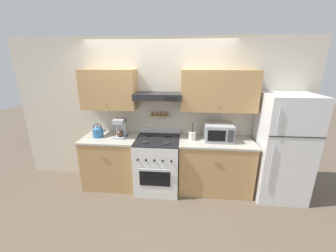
{
  "coord_description": "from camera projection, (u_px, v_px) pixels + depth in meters",
  "views": [
    {
      "loc": [
        0.46,
        -2.89,
        2.16
      ],
      "look_at": [
        0.18,
        0.27,
        1.16
      ],
      "focal_mm": 22.0,
      "sensor_mm": 36.0,
      "label": 1
    }
  ],
  "objects": [
    {
      "name": "ground_plane",
      "position": [
        156.0,
        196.0,
        3.44
      ],
      "size": [
        16.0,
        16.0,
        0.0
      ],
      "primitive_type": "plane",
      "color": "brown"
    },
    {
      "name": "wall_back",
      "position": [
        163.0,
        106.0,
        3.58
      ],
      "size": [
        5.2,
        0.46,
        2.55
      ],
      "color": "beige",
      "rests_on": "ground_plane"
    },
    {
      "name": "counter_left",
      "position": [
        112.0,
        161.0,
        3.68
      ],
      "size": [
        0.93,
        0.65,
        0.91
      ],
      "color": "tan",
      "rests_on": "ground_plane"
    },
    {
      "name": "counter_right",
      "position": [
        215.0,
        165.0,
        3.53
      ],
      "size": [
        1.22,
        0.65,
        0.91
      ],
      "color": "tan",
      "rests_on": "ground_plane"
    },
    {
      "name": "stove_range",
      "position": [
        158.0,
        164.0,
        3.56
      ],
      "size": [
        0.72,
        0.74,
        1.0
      ],
      "color": "white",
      "rests_on": "ground_plane"
    },
    {
      "name": "refrigerator",
      "position": [
        282.0,
        147.0,
        3.27
      ],
      "size": [
        0.76,
        0.73,
        1.7
      ],
      "color": "white",
      "rests_on": "ground_plane"
    },
    {
      "name": "tea_kettle",
      "position": [
        98.0,
        132.0,
        3.53
      ],
      "size": [
        0.23,
        0.18,
        0.24
      ],
      "color": "teal",
      "rests_on": "counter_left"
    },
    {
      "name": "coffee_maker",
      "position": [
        120.0,
        128.0,
        3.51
      ],
      "size": [
        0.17,
        0.23,
        0.33
      ],
      "color": "#ADAFB5",
      "rests_on": "counter_left"
    },
    {
      "name": "microwave",
      "position": [
        219.0,
        132.0,
        3.36
      ],
      "size": [
        0.45,
        0.36,
        0.28
      ],
      "color": "#ADAFB5",
      "rests_on": "counter_right"
    },
    {
      "name": "utensil_crock",
      "position": [
        192.0,
        136.0,
        3.4
      ],
      "size": [
        0.12,
        0.12,
        0.29
      ],
      "color": "silver",
      "rests_on": "counter_right"
    }
  ]
}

